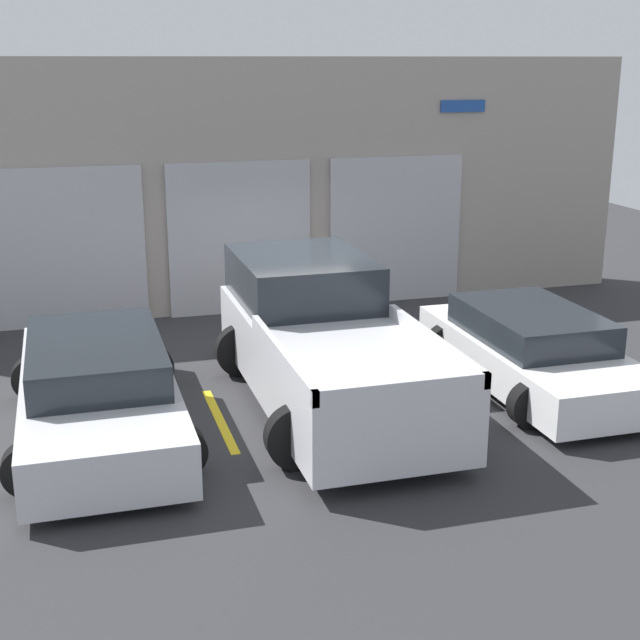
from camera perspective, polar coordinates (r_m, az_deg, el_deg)
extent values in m
plane|color=#2D2D30|center=(13.95, -1.79, -2.60)|extent=(28.00, 28.00, 0.00)
cube|color=#9E9389|center=(16.57, -4.76, 8.53)|extent=(14.99, 0.60, 4.58)
cube|color=#ADADB2|center=(16.05, -15.81, 4.46)|extent=(2.62, 0.08, 2.78)
cube|color=#ADADB2|center=(16.35, -5.13, 5.23)|extent=(2.62, 0.08, 2.78)
cube|color=#ADADB2|center=(17.17, 4.86, 5.77)|extent=(2.62, 0.08, 2.78)
cube|color=#1E4799|center=(17.42, 9.14, 13.37)|extent=(0.90, 0.03, 0.22)
cube|color=silver|center=(11.86, 0.68, -2.64)|extent=(1.99, 5.29, 0.92)
cube|color=#1E2328|center=(12.98, -1.18, 2.70)|extent=(1.83, 2.38, 0.68)
cube|color=silver|center=(10.36, -2.47, -2.31)|extent=(0.08, 2.91, 0.18)
cube|color=silver|center=(10.95, 7.31, -1.39)|extent=(0.08, 2.91, 0.18)
cube|color=silver|center=(9.36, 5.33, -4.44)|extent=(1.99, 0.08, 0.18)
cylinder|color=black|center=(13.26, -5.07, -1.93)|extent=(0.77, 0.22, 0.77)
cylinder|color=black|center=(13.69, 2.23, -1.29)|extent=(0.77, 0.22, 0.77)
cylinder|color=black|center=(10.27, -1.43, -7.47)|extent=(0.77, 0.22, 0.77)
cylinder|color=black|center=(10.82, 7.75, -6.34)|extent=(0.77, 0.22, 0.77)
cube|color=white|center=(13.10, 13.44, -2.43)|extent=(1.72, 4.28, 0.56)
cube|color=#1E2328|center=(13.04, 13.35, -0.23)|extent=(1.51, 2.35, 0.43)
cylinder|color=black|center=(13.93, 8.05, -1.49)|extent=(0.60, 0.22, 0.60)
cylinder|color=black|center=(14.59, 13.45, -0.96)|extent=(0.60, 0.22, 0.60)
cylinder|color=black|center=(11.71, 13.35, -5.30)|extent=(0.60, 0.22, 0.60)
cylinder|color=black|center=(12.49, 19.39, -4.42)|extent=(0.60, 0.22, 0.60)
cube|color=silver|center=(11.48, -13.97, -4.97)|extent=(1.83, 4.79, 0.63)
cube|color=#1E2328|center=(11.41, -14.19, -2.24)|extent=(1.61, 2.63, 0.44)
cylinder|color=black|center=(12.94, -17.82, -3.54)|extent=(0.61, 0.22, 0.61)
cylinder|color=black|center=(12.97, -10.70, -2.97)|extent=(0.61, 0.22, 0.61)
cylinder|color=black|center=(10.18, -18.08, -9.06)|extent=(0.61, 0.22, 0.61)
cylinder|color=black|center=(10.22, -8.95, -8.30)|extent=(0.61, 0.22, 0.61)
cube|color=gold|center=(11.78, -6.43, -6.37)|extent=(0.12, 2.20, 0.01)
cube|color=gold|center=(12.59, 7.29, -4.86)|extent=(0.12, 2.20, 0.01)
cube|color=gold|center=(14.02, 18.73, -3.39)|extent=(0.12, 2.20, 0.01)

